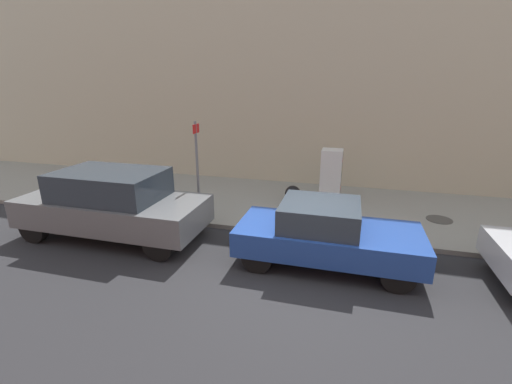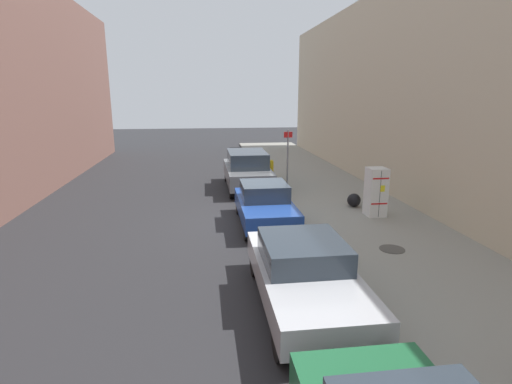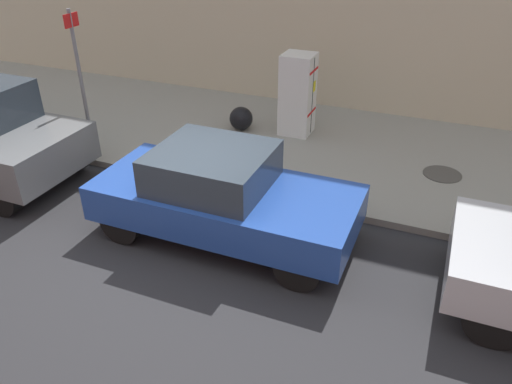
% 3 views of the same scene
% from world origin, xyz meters
% --- Properties ---
extents(ground_plane, '(80.00, 80.00, 0.00)m').
position_xyz_m(ground_plane, '(0.00, 0.00, 0.00)').
color(ground_plane, '#28282B').
extents(sidewalk_slab, '(4.73, 44.00, 0.12)m').
position_xyz_m(sidewalk_slab, '(-3.87, 0.00, 0.06)').
color(sidewalk_slab, gray).
rests_on(sidewalk_slab, ground).
extents(building_facade_near, '(2.41, 39.60, 8.87)m').
position_xyz_m(building_facade_near, '(-7.44, 0.00, 4.44)').
color(building_facade_near, beige).
rests_on(building_facade_near, ground).
extents(discarded_refrigerator, '(0.65, 0.67, 1.72)m').
position_xyz_m(discarded_refrigerator, '(-4.35, 0.28, 0.98)').
color(discarded_refrigerator, white).
rests_on(discarded_refrigerator, sidewalk_slab).
extents(manhole_cover, '(0.70, 0.70, 0.02)m').
position_xyz_m(manhole_cover, '(-3.49, 3.44, 0.13)').
color(manhole_cover, '#47443F').
rests_on(manhole_cover, sidewalk_slab).
extents(street_sign_post, '(0.36, 0.07, 2.76)m').
position_xyz_m(street_sign_post, '(-1.91, -3.27, 1.66)').
color(street_sign_post, slate).
rests_on(street_sign_post, sidewalk_slab).
extents(fire_hydrant, '(0.22, 0.22, 0.83)m').
position_xyz_m(fire_hydrant, '(-1.92, -7.38, 0.55)').
color(fire_hydrant, gold).
rests_on(fire_hydrant, sidewalk_slab).
extents(trash_bag, '(0.52, 0.52, 0.52)m').
position_xyz_m(trash_bag, '(-4.03, -0.90, 0.38)').
color(trash_bag, black).
rests_on(trash_bag, sidewalk_slab).
extents(parked_suv_gray, '(1.95, 4.76, 1.77)m').
position_xyz_m(parked_suv_gray, '(-0.35, -4.96, 0.92)').
color(parked_suv_gray, slate).
rests_on(parked_suv_gray, ground).
extents(parked_hatchback_blue, '(1.73, 3.95, 1.42)m').
position_xyz_m(parked_hatchback_blue, '(-0.35, 0.44, 0.72)').
color(parked_hatchback_blue, '#23479E').
rests_on(parked_hatchback_blue, ground).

